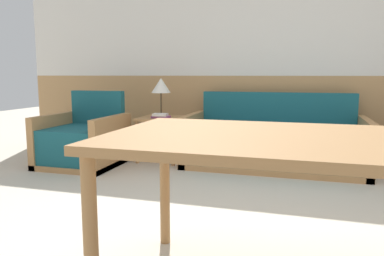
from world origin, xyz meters
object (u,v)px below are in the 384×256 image
Objects in this scene: dining_table at (335,154)px; side_table at (162,125)px; table_lamp at (161,87)px; couch at (274,144)px; armchair at (83,142)px.

side_table is at bearing 124.97° from dining_table.
side_table is 0.27× the size of dining_table.
side_table is 1.13× the size of table_lamp.
couch is 2.18m from armchair.
couch is at bearing -0.84° from table_lamp.
side_table is 0.46m from table_lamp.
dining_table is at bearing -55.42° from table_lamp.
dining_table is (1.80, -2.61, -0.18)m from table_lamp.
table_lamp is 3.18m from dining_table.
armchair is at bearing -149.01° from side_table.
table_lamp reaches higher than side_table.
dining_table is (2.55, -2.06, 0.44)m from armchair.
dining_table reaches higher than side_table.
armchair reaches higher than dining_table.
side_table is at bearing 18.02° from armchair.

